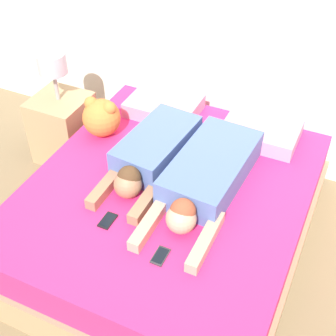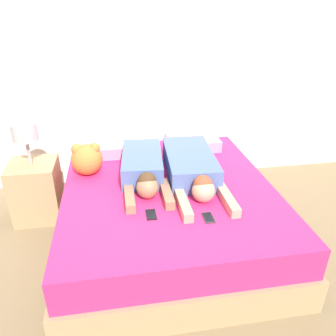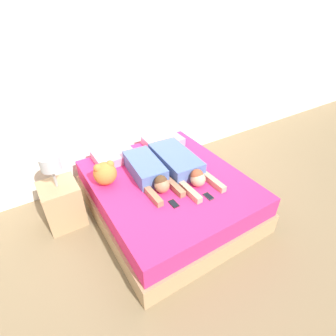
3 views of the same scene
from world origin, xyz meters
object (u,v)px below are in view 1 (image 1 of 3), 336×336
bed (168,215)px  person_left (151,154)px  cell_phone_right (160,256)px  plush_toy (101,117)px  person_right (206,177)px  cell_phone_left (108,221)px  pillow_head_left (164,106)px  nightstand (63,124)px  pillow_head_right (261,131)px

bed → person_left: 0.42m
cell_phone_right → plush_toy: (-0.85, 0.83, 0.14)m
person_left → person_right: person_right is taller
cell_phone_left → cell_phone_right: size_ratio=1.00×
pillow_head_left → cell_phone_right: 1.38m
bed → cell_phone_right: size_ratio=15.99×
pillow_head_left → person_left: size_ratio=0.54×
person_left → plush_toy: bearing=160.6°
cell_phone_right → nightstand: bearing=143.4°
person_right → plush_toy: size_ratio=4.01×
cell_phone_right → nightstand: size_ratio=0.13×
nightstand → cell_phone_left: bearing=-43.0°
pillow_head_right → nightstand: size_ratio=0.55×
cell_phone_left → cell_phone_right: bearing=-14.9°
plush_toy → pillow_head_left: bearing=57.1°
pillow_head_right → plush_toy: plush_toy is taller
bed → cell_phone_right: 0.62m
person_left → person_right: 0.41m
person_right → cell_phone_right: bearing=-92.0°
person_right → nightstand: bearing=163.6°
person_left → person_right: (0.41, -0.06, 0.00)m
pillow_head_left → nightstand: (-0.79, -0.24, -0.25)m
pillow_head_left → cell_phone_left: (0.19, -1.15, -0.05)m
person_right → cell_phone_left: (-0.41, -0.50, -0.09)m
pillow_head_left → cell_phone_left: pillow_head_left is taller
person_right → cell_phone_right: size_ratio=9.07×
pillow_head_left → person_left: 0.63m
pillow_head_right → pillow_head_left: bearing=180.0°
pillow_head_left → plush_toy: size_ratio=1.84×
person_right → cell_phone_left: bearing=-129.1°
pillow_head_left → nightstand: nightstand is taller
pillow_head_right → cell_phone_right: pillow_head_right is taller
pillow_head_left → bed: bearing=-62.9°
pillow_head_left → cell_phone_left: size_ratio=4.16×
bed → person_right: 0.42m
pillow_head_right → plush_toy: (-1.03, -0.43, 0.09)m
pillow_head_right → cell_phone_right: bearing=-98.2°
pillow_head_left → person_right: bearing=-47.5°
pillow_head_left → pillow_head_right: same height
bed → nightstand: bearing=157.0°
nightstand → bed: bearing=-23.0°
plush_toy → cell_phone_right: bearing=-44.1°
pillow_head_left → person_right: person_right is taller
pillow_head_right → nightstand: nightstand is taller
pillow_head_left → plush_toy: bearing=-122.9°
bed → pillow_head_left: (-0.38, 0.74, 0.32)m
bed → plush_toy: (-0.66, 0.31, 0.40)m
pillow_head_right → cell_phone_right: (-0.18, -1.26, -0.05)m
person_left → nightstand: nightstand is taller
cell_phone_left → person_right: bearing=50.9°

